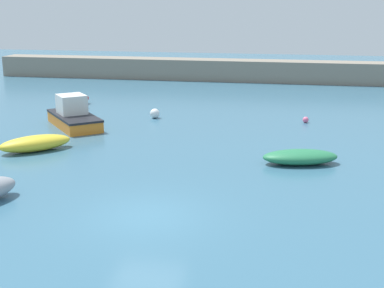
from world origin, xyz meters
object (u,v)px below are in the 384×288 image
(fishing_dinghy_green, at_px, (75,99))
(rowboat_blue_near, at_px, (300,157))
(rowboat_white_midwater, at_px, (35,143))
(mooring_buoy_white, at_px, (155,113))
(mooring_buoy_pink, at_px, (306,120))
(motorboat_grey_hull, at_px, (74,116))

(fishing_dinghy_green, bearing_deg, rowboat_blue_near, 100.74)
(rowboat_white_midwater, bearing_deg, mooring_buoy_white, -156.73)
(mooring_buoy_white, bearing_deg, mooring_buoy_pink, 2.91)
(fishing_dinghy_green, bearing_deg, mooring_buoy_pink, 127.08)
(fishing_dinghy_green, xyz_separation_m, mooring_buoy_pink, (16.01, -2.87, -0.22))
(motorboat_grey_hull, height_order, mooring_buoy_white, motorboat_grey_hull)
(motorboat_grey_hull, relative_size, mooring_buoy_pink, 13.54)
(motorboat_grey_hull, distance_m, mooring_buoy_pink, 13.79)
(motorboat_grey_hull, bearing_deg, fishing_dinghy_green, 162.59)
(fishing_dinghy_green, height_order, rowboat_white_midwater, fishing_dinghy_green)
(motorboat_grey_hull, distance_m, rowboat_white_midwater, 5.35)
(motorboat_grey_hull, height_order, mooring_buoy_pink, motorboat_grey_hull)
(rowboat_blue_near, xyz_separation_m, rowboat_white_midwater, (-12.68, -0.23, 0.05))
(mooring_buoy_pink, bearing_deg, mooring_buoy_white, -177.09)
(rowboat_blue_near, height_order, mooring_buoy_white, rowboat_blue_near)
(rowboat_blue_near, relative_size, rowboat_white_midwater, 1.06)
(motorboat_grey_hull, xyz_separation_m, rowboat_white_midwater, (0.29, -5.34, -0.25))
(motorboat_grey_hull, bearing_deg, rowboat_blue_near, 28.41)
(rowboat_blue_near, xyz_separation_m, mooring_buoy_white, (-8.92, 8.26, -0.02))
(fishing_dinghy_green, relative_size, mooring_buoy_pink, 6.34)
(motorboat_grey_hull, height_order, rowboat_white_midwater, motorboat_grey_hull)
(fishing_dinghy_green, xyz_separation_m, rowboat_blue_near, (15.67, -11.60, -0.07))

